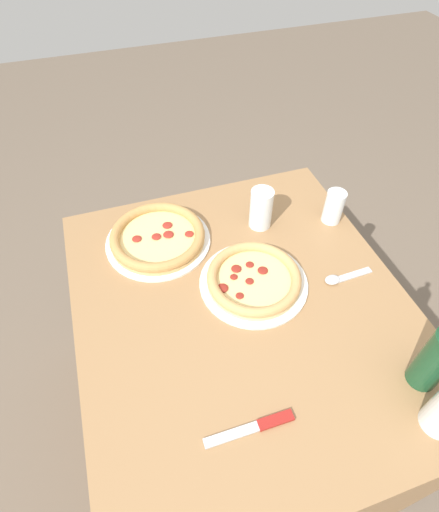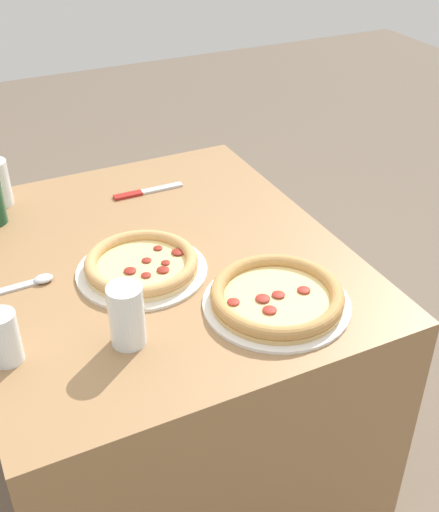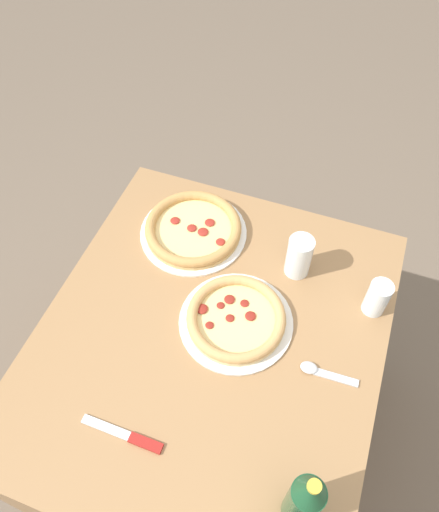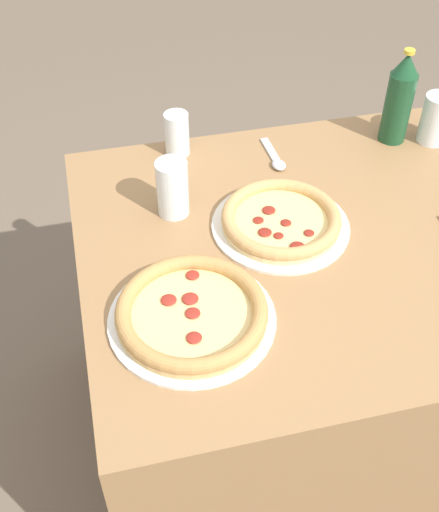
{
  "view_description": "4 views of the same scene",
  "coord_description": "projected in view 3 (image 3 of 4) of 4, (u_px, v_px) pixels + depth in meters",
  "views": [
    {
      "loc": [
        -0.58,
        0.26,
        1.69
      ],
      "look_at": [
        0.16,
        0.02,
        0.82
      ],
      "focal_mm": 28.0,
      "sensor_mm": 36.0,
      "label": 1
    },
    {
      "loc": [
        1.28,
        -0.44,
        1.65
      ],
      "look_at": [
        0.2,
        0.09,
        0.86
      ],
      "focal_mm": 45.0,
      "sensor_mm": 36.0,
      "label": 2
    },
    {
      "loc": [
        -0.57,
        -0.24,
        1.99
      ],
      "look_at": [
        0.21,
        0.05,
        0.85
      ],
      "focal_mm": 35.0,
      "sensor_mm": 36.0,
      "label": 3
    },
    {
      "loc": [
        0.45,
        0.98,
        1.74
      ],
      "look_at": [
        0.23,
        0.04,
        0.81
      ],
      "focal_mm": 45.0,
      "sensor_mm": 36.0,
      "label": 4
    }
  ],
  "objects": [
    {
      "name": "beer_bottle",
      "position": [
        305.0,
        500.0,
        1.0
      ],
      "size": [
        0.07,
        0.07,
        0.25
      ],
      "color": "#194728",
      "rests_on": "table"
    },
    {
      "name": "glass_red_wine",
      "position": [
        299.0,
        257.0,
        1.42
      ],
      "size": [
        0.07,
        0.07,
        0.14
      ],
      "color": "white",
      "rests_on": "table"
    },
    {
      "name": "table",
      "position": [
        212.0,
        389.0,
        1.66
      ],
      "size": [
        1.05,
        0.92,
        0.78
      ],
      "color": "#997047",
      "rests_on": "ground_plane"
    },
    {
      "name": "pizza_pepperoni",
      "position": [
        236.0,
        319.0,
        1.36
      ],
      "size": [
        0.31,
        0.31,
        0.04
      ],
      "color": "silver",
      "rests_on": "table"
    },
    {
      "name": "pizza_veggie",
      "position": [
        193.0,
        229.0,
        1.54
      ],
      "size": [
        0.33,
        0.33,
        0.05
      ],
      "color": "white",
      "rests_on": "table"
    },
    {
      "name": "glass_lemonade",
      "position": [
        377.0,
        298.0,
        1.35
      ],
      "size": [
        0.06,
        0.06,
        0.11
      ],
      "color": "white",
      "rests_on": "table"
    },
    {
      "name": "knife",
      "position": [
        126.0,
        435.0,
        1.19
      ],
      "size": [
        0.03,
        0.21,
        0.01
      ],
      "color": "maroon",
      "rests_on": "table"
    },
    {
      "name": "ground_plane",
      "position": [
        213.0,
        426.0,
        1.97
      ],
      "size": [
        8.0,
        8.0,
        0.0
      ],
      "primitive_type": "plane",
      "color": "#6B5B4C"
    },
    {
      "name": "spoon",
      "position": [
        318.0,
        372.0,
        1.28
      ],
      "size": [
        0.04,
        0.15,
        0.02
      ],
      "color": "silver",
      "rests_on": "table"
    }
  ]
}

